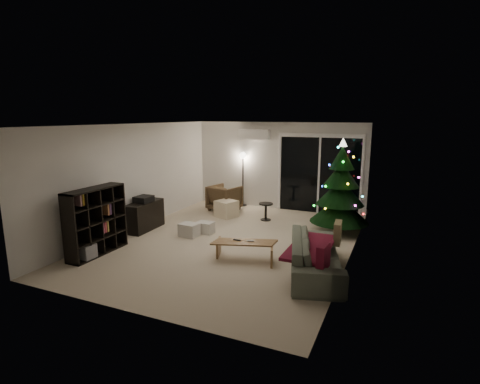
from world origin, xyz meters
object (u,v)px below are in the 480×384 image
(armchair, at_px, (225,198))
(sofa, at_px, (316,255))
(media_cabinet, at_px, (145,216))
(bookshelf, at_px, (90,220))
(coffee_table, at_px, (244,251))
(christmas_tree, at_px, (341,186))

(armchair, relative_size, sofa, 0.38)
(media_cabinet, bearing_deg, bookshelf, -92.32)
(bookshelf, bearing_deg, media_cabinet, 90.74)
(bookshelf, bearing_deg, sofa, 11.70)
(sofa, bearing_deg, armchair, 30.09)
(media_cabinet, xyz_separation_m, coffee_table, (2.94, -0.82, -0.15))
(armchair, xyz_separation_m, sofa, (3.36, -3.27, -0.05))
(armchair, distance_m, sofa, 4.69)
(bookshelf, xyz_separation_m, armchair, (0.94, 4.11, -0.30))
(sofa, xyz_separation_m, christmas_tree, (-0.02, 2.52, 0.78))
(coffee_table, relative_size, christmas_tree, 0.53)
(armchair, xyz_separation_m, coffee_table, (2.00, -3.25, -0.18))
(bookshelf, distance_m, christmas_tree, 5.46)
(christmas_tree, bearing_deg, bookshelf, -141.92)
(coffee_table, bearing_deg, sofa, -19.31)
(bookshelf, xyz_separation_m, coffee_table, (2.94, 0.86, -0.48))
(coffee_table, bearing_deg, media_cabinet, 146.31)
(sofa, bearing_deg, bookshelf, 85.29)
(armchair, relative_size, coffee_table, 0.70)
(media_cabinet, bearing_deg, christmas_tree, 19.03)
(armchair, xyz_separation_m, christmas_tree, (3.34, -0.75, 0.73))
(sofa, bearing_deg, christmas_tree, -15.23)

